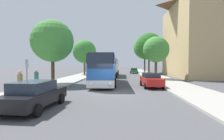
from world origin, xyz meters
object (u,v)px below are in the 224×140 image
at_px(pedestrian_waiting_far, 20,83).
at_px(bus_stop_sign, 27,73).
at_px(tree_right_mid, 149,46).
at_px(bus_front, 105,69).
at_px(parked_car_right_far, 134,70).
at_px(tree_left_near, 52,41).
at_px(tree_right_near, 156,50).
at_px(parked_car_left_curb, 35,95).
at_px(pedestrian_waiting_near, 36,80).
at_px(parked_car_right_near, 151,80).
at_px(tree_left_far, 84,52).
at_px(bus_middle, 111,67).
at_px(tree_right_far, 145,48).

bearing_deg(pedestrian_waiting_far, bus_stop_sign, -167.69).
bearing_deg(bus_stop_sign, tree_right_mid, 65.25).
xyz_separation_m(bus_front, parked_car_right_far, (5.39, 23.99, -1.18)).
relative_size(bus_front, tree_left_near, 1.55).
bearing_deg(tree_right_near, tree_left_near, -151.71).
relative_size(parked_car_left_curb, tree_left_near, 0.62).
bearing_deg(pedestrian_waiting_far, pedestrian_waiting_near, -154.96).
bearing_deg(bus_stop_sign, parked_car_right_near, 29.39).
distance_m(tree_left_far, tree_right_near, 16.66).
bearing_deg(tree_left_far, bus_front, -70.08).
xyz_separation_m(bus_stop_sign, pedestrian_waiting_far, (-0.09, -0.76, -0.73)).
bearing_deg(bus_middle, parked_car_right_far, 64.48).
relative_size(parked_car_right_far, bus_stop_sign, 1.71).
distance_m(bus_front, tree_left_near, 7.03).
distance_m(parked_car_right_far, pedestrian_waiting_far, 34.99).
bearing_deg(bus_front, tree_right_mid, 66.43).
bearing_deg(bus_stop_sign, parked_car_left_curb, -55.71).
distance_m(bus_stop_sign, tree_left_near, 8.50).
bearing_deg(parked_car_right_near, tree_left_near, -12.72).
bearing_deg(tree_left_far, bus_middle, -26.25).
relative_size(parked_car_right_near, pedestrian_waiting_near, 2.23).
bearing_deg(parked_car_right_far, bus_front, 80.47).
xyz_separation_m(bus_middle, pedestrian_waiting_far, (-5.22, -22.75, -0.76)).
relative_size(bus_middle, pedestrian_waiting_far, 6.14).
distance_m(bus_stop_sign, pedestrian_waiting_far, 1.06).
bearing_deg(pedestrian_waiting_near, tree_right_far, -175.09).
bearing_deg(tree_right_near, tree_right_far, 87.07).
height_order(parked_car_left_curb, pedestrian_waiting_far, pedestrian_waiting_far).
bearing_deg(bus_stop_sign, bus_front, 59.47).
relative_size(bus_middle, parked_car_right_far, 2.46).
bearing_deg(tree_right_mid, pedestrian_waiting_far, -114.34).
bearing_deg(tree_right_near, bus_stop_sign, -129.83).
distance_m(parked_car_left_curb, pedestrian_waiting_far, 3.55).
distance_m(bus_front, pedestrian_waiting_far, 10.72).
bearing_deg(tree_right_far, bus_middle, -121.50).
height_order(parked_car_right_far, bus_stop_sign, bus_stop_sign).
bearing_deg(tree_left_near, pedestrian_waiting_far, -83.33).
bearing_deg(tree_left_near, bus_front, 8.02).
height_order(bus_front, tree_right_mid, tree_right_mid).
height_order(parked_car_left_curb, tree_left_near, tree_left_near).
relative_size(pedestrian_waiting_far, tree_left_near, 0.25).
bearing_deg(parked_car_right_near, tree_right_near, -106.95).
height_order(bus_middle, tree_right_near, tree_right_near).
relative_size(bus_stop_sign, tree_left_near, 0.36).
bearing_deg(bus_middle, parked_car_left_curb, -95.20).
bearing_deg(bus_front, tree_left_far, 108.62).
xyz_separation_m(pedestrian_waiting_far, tree_left_near, (-0.99, 8.50, 4.07)).
bearing_deg(tree_right_near, parked_car_left_curb, -119.12).
bearing_deg(pedestrian_waiting_far, bus_middle, -174.03).
xyz_separation_m(bus_stop_sign, tree_left_near, (-1.08, 7.73, 3.35)).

